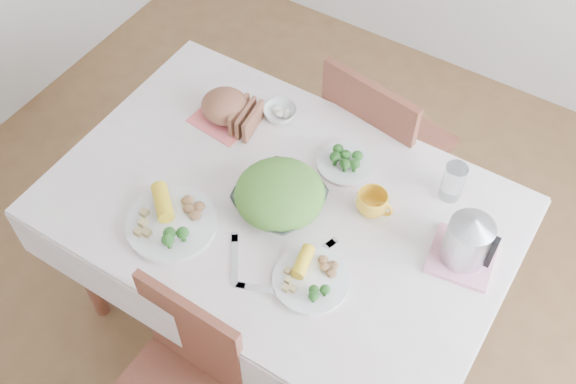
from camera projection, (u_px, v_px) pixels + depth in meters
The scene contains 18 objects.
floor at pixel (281, 311), 2.82m from camera, with size 3.60×3.60×0.00m, color brown.
dining_table at pixel (281, 265), 2.53m from camera, with size 1.40×0.90×0.75m, color brown.
tablecloth at pixel (280, 205), 2.22m from camera, with size 1.50×1.00×0.01m, color white.
chair_far at pixel (388, 143), 2.77m from camera, with size 0.42×0.42×0.94m, color brown.
salad_bowl at pixel (280, 200), 2.19m from camera, with size 0.28×0.28×0.07m, color white.
dinner_plate_left at pixel (172, 224), 2.16m from camera, with size 0.30×0.30×0.02m, color white.
dinner_plate_right at pixel (311, 280), 2.03m from camera, with size 0.24×0.24×0.02m, color white.
broccoli_plate at pixel (345, 164), 2.31m from camera, with size 0.20×0.20×0.02m, color beige.
napkin at pixel (226, 117), 2.45m from camera, with size 0.21×0.21×0.00m, color #FF6A6B.
bread_loaf at pixel (225, 106), 2.41m from camera, with size 0.18×0.17×0.11m, color brown.
fruit_bowl at pixel (280, 113), 2.44m from camera, with size 0.12×0.12×0.04m, color white.
yellow_mug at pixel (372, 203), 2.17m from camera, with size 0.11×0.11×0.08m, color yellow.
glass_tumbler at pixel (453, 183), 2.19m from camera, with size 0.07×0.07×0.14m, color white.
pink_tray at pixel (462, 257), 2.09m from camera, with size 0.19×0.19×0.02m, color pink.
electric_kettle at pixel (469, 236), 2.00m from camera, with size 0.14×0.14×0.19m, color #B2B5BA.
fork_left at pixel (234, 259), 2.09m from camera, with size 0.02×0.18×0.00m, color silver.
fork_right at pixel (312, 257), 2.09m from camera, with size 0.02×0.19×0.00m, color silver.
knife at pixel (265, 290), 2.02m from camera, with size 0.02×0.18×0.00m, color silver.
Camera 1 is at (0.72, -1.10, 2.55)m, focal length 42.00 mm.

